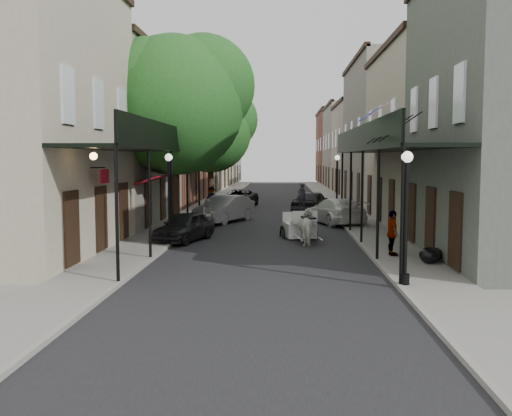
# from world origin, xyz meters

# --- Properties ---
(ground) EXTENTS (140.00, 140.00, 0.00)m
(ground) POSITION_xyz_m (0.00, 0.00, 0.00)
(ground) COLOR gray
(ground) RESTS_ON ground
(road) EXTENTS (8.00, 90.00, 0.01)m
(road) POSITION_xyz_m (0.00, 20.00, 0.01)
(road) COLOR black
(road) RESTS_ON ground
(sidewalk_left) EXTENTS (2.20, 90.00, 0.12)m
(sidewalk_left) POSITION_xyz_m (-5.00, 20.00, 0.06)
(sidewalk_left) COLOR gray
(sidewalk_left) RESTS_ON ground
(sidewalk_right) EXTENTS (2.20, 90.00, 0.12)m
(sidewalk_right) POSITION_xyz_m (5.00, 20.00, 0.06)
(sidewalk_right) COLOR gray
(sidewalk_right) RESTS_ON ground
(building_row_left) EXTENTS (5.00, 80.00, 10.50)m
(building_row_left) POSITION_xyz_m (-8.60, 30.00, 5.25)
(building_row_left) COLOR #B5A790
(building_row_left) RESTS_ON ground
(building_row_right) EXTENTS (5.00, 80.00, 10.50)m
(building_row_right) POSITION_xyz_m (8.60, 30.00, 5.25)
(building_row_right) COLOR gray
(building_row_right) RESTS_ON ground
(gallery_left) EXTENTS (2.20, 18.05, 4.88)m
(gallery_left) POSITION_xyz_m (-4.79, 6.98, 4.05)
(gallery_left) COLOR black
(gallery_left) RESTS_ON sidewalk_left
(gallery_right) EXTENTS (2.20, 18.05, 4.88)m
(gallery_right) POSITION_xyz_m (4.79, 6.98, 4.05)
(gallery_right) COLOR black
(gallery_right) RESTS_ON sidewalk_right
(tree_near) EXTENTS (7.31, 6.80, 9.63)m
(tree_near) POSITION_xyz_m (-4.20, 10.18, 6.49)
(tree_near) COLOR #382619
(tree_near) RESTS_ON sidewalk_left
(tree_far) EXTENTS (6.45, 6.00, 8.61)m
(tree_far) POSITION_xyz_m (-4.25, 24.18, 5.84)
(tree_far) COLOR #382619
(tree_far) RESTS_ON sidewalk_left
(lamppost_right_near) EXTENTS (0.32, 0.32, 3.71)m
(lamppost_right_near) POSITION_xyz_m (4.10, -2.00, 2.05)
(lamppost_right_near) COLOR black
(lamppost_right_near) RESTS_ON sidewalk_right
(lamppost_left) EXTENTS (0.32, 0.32, 3.71)m
(lamppost_left) POSITION_xyz_m (-4.10, 6.00, 2.05)
(lamppost_left) COLOR black
(lamppost_left) RESTS_ON sidewalk_left
(lamppost_right_far) EXTENTS (0.32, 0.32, 3.71)m
(lamppost_right_far) POSITION_xyz_m (4.10, 18.00, 2.05)
(lamppost_right_far) COLOR black
(lamppost_right_far) RESTS_ON sidewalk_right
(horse) EXTENTS (1.10, 1.90, 1.51)m
(horse) POSITION_xyz_m (1.80, 6.00, 0.75)
(horse) COLOR silver
(horse) RESTS_ON ground
(carriage) EXTENTS (1.76, 2.40, 2.52)m
(carriage) POSITION_xyz_m (1.40, 8.32, 0.98)
(carriage) COLOR black
(carriage) RESTS_ON ground
(pedestrian_walking) EXTENTS (0.87, 0.74, 1.55)m
(pedestrian_walking) POSITION_xyz_m (-3.11, 11.06, 0.77)
(pedestrian_walking) COLOR #A8A99F
(pedestrian_walking) RESTS_ON ground
(pedestrian_sidewalk_left) EXTENTS (1.16, 0.98, 1.56)m
(pedestrian_sidewalk_left) POSITION_xyz_m (-4.20, 21.16, 0.90)
(pedestrian_sidewalk_left) COLOR gray
(pedestrian_sidewalk_left) RESTS_ON sidewalk_left
(pedestrian_sidewalk_right) EXTENTS (0.47, 0.99, 1.64)m
(pedestrian_sidewalk_right) POSITION_xyz_m (4.66, 2.74, 0.94)
(pedestrian_sidewalk_right) COLOR gray
(pedestrian_sidewalk_right) RESTS_ON sidewalk_right
(car_left_near) EXTENTS (2.58, 4.10, 1.30)m
(car_left_near) POSITION_xyz_m (-3.60, 6.74, 0.65)
(car_left_near) COLOR black
(car_left_near) RESTS_ON ground
(car_left_mid) EXTENTS (3.33, 4.88, 1.52)m
(car_left_mid) POSITION_xyz_m (-2.60, 14.22, 0.76)
(car_left_mid) COLOR #A09FA5
(car_left_mid) RESTS_ON ground
(car_left_far) EXTENTS (3.03, 5.03, 1.31)m
(car_left_far) POSITION_xyz_m (-2.60, 24.51, 0.65)
(car_left_far) COLOR black
(car_left_far) RESTS_ON ground
(car_right_near) EXTENTS (3.47, 5.35, 1.44)m
(car_right_near) POSITION_xyz_m (3.60, 13.60, 0.72)
(car_right_near) COLOR silver
(car_right_near) RESTS_ON ground
(car_right_far) EXTENTS (3.13, 4.94, 1.57)m
(car_right_far) POSITION_xyz_m (2.60, 19.14, 0.78)
(car_right_far) COLOR black
(car_right_far) RESTS_ON ground
(trash_bags) EXTENTS (0.92, 1.07, 0.56)m
(trash_bags) POSITION_xyz_m (5.72, 1.41, 0.38)
(trash_bags) COLOR black
(trash_bags) RESTS_ON sidewalk_right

